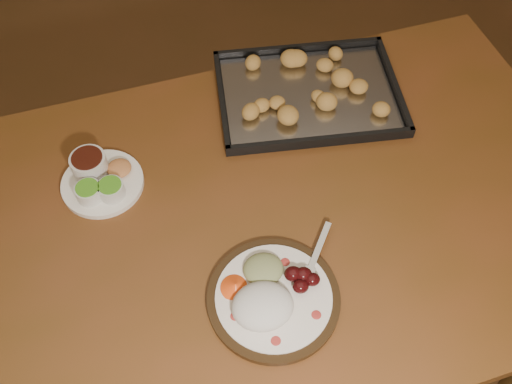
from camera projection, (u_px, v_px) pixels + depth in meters
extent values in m
plane|color=brown|center=(188.00, 288.00, 1.92)|extent=(4.00, 4.00, 0.00)
cube|color=brown|center=(259.00, 220.00, 1.22)|extent=(1.60, 1.09, 0.04)
cylinder|color=#543C19|center=(422.00, 132.00, 1.85)|extent=(0.07, 0.07, 0.71)
cylinder|color=black|center=(274.00, 299.00, 1.09)|extent=(0.25, 0.25, 0.02)
cylinder|color=white|center=(274.00, 297.00, 1.08)|extent=(0.22, 0.22, 0.01)
ellipsoid|color=#AE2E29|center=(276.00, 341.00, 1.03)|extent=(0.02, 0.02, 0.00)
ellipsoid|color=#AE2E29|center=(316.00, 315.00, 1.06)|extent=(0.02, 0.02, 0.00)
ellipsoid|color=#AE2E29|center=(285.00, 262.00, 1.12)|extent=(0.02, 0.02, 0.00)
ellipsoid|color=#AE2E29|center=(235.00, 316.00, 1.05)|extent=(0.02, 0.02, 0.00)
ellipsoid|color=white|center=(263.00, 306.00, 1.05)|extent=(0.15, 0.15, 0.05)
ellipsoid|color=#43090C|center=(301.00, 286.00, 1.07)|extent=(0.03, 0.03, 0.02)
ellipsoid|color=#43090C|center=(303.00, 275.00, 1.09)|extent=(0.03, 0.03, 0.02)
ellipsoid|color=#43090C|center=(293.00, 274.00, 1.09)|extent=(0.03, 0.03, 0.02)
ellipsoid|color=#43090C|center=(312.00, 279.00, 1.08)|extent=(0.03, 0.03, 0.02)
ellipsoid|color=#9F8366|center=(263.00, 269.00, 1.10)|extent=(0.11, 0.10, 0.03)
cone|color=#F94E16|center=(235.00, 286.00, 1.08)|extent=(0.08, 0.08, 0.02)
cube|color=silver|center=(319.00, 247.00, 1.13)|extent=(0.08, 0.11, 0.00)
cube|color=silver|center=(308.00, 274.00, 1.10)|extent=(0.04, 0.04, 0.00)
cylinder|color=silver|center=(309.00, 285.00, 1.08)|extent=(0.02, 0.03, 0.00)
cylinder|color=silver|center=(306.00, 284.00, 1.09)|extent=(0.02, 0.03, 0.00)
cylinder|color=silver|center=(303.00, 283.00, 1.09)|extent=(0.02, 0.03, 0.00)
cylinder|color=silver|center=(300.00, 282.00, 1.09)|extent=(0.02, 0.03, 0.00)
cylinder|color=white|center=(103.00, 183.00, 1.24)|extent=(0.18, 0.18, 0.01)
cylinder|color=silver|center=(89.00, 192.00, 1.20)|extent=(0.06, 0.06, 0.03)
cylinder|color=#49981E|center=(87.00, 188.00, 1.18)|extent=(0.05, 0.05, 0.00)
cylinder|color=silver|center=(111.00, 190.00, 1.20)|extent=(0.06, 0.06, 0.03)
cylinder|color=#49981E|center=(110.00, 185.00, 1.19)|extent=(0.05, 0.05, 0.00)
cylinder|color=silver|center=(89.00, 164.00, 1.23)|extent=(0.08, 0.08, 0.04)
cylinder|color=#331009|center=(87.00, 158.00, 1.21)|extent=(0.07, 0.07, 0.00)
ellipsoid|color=#D08649|center=(119.00, 168.00, 1.24)|extent=(0.05, 0.05, 0.02)
cube|color=black|center=(308.00, 96.00, 1.39)|extent=(0.45, 0.34, 0.01)
cube|color=black|center=(298.00, 48.00, 1.47)|extent=(0.44, 0.03, 0.02)
cube|color=black|center=(321.00, 141.00, 1.29)|extent=(0.44, 0.03, 0.02)
cube|color=black|center=(394.00, 84.00, 1.39)|extent=(0.03, 0.32, 0.02)
cube|color=black|center=(222.00, 100.00, 1.36)|extent=(0.03, 0.32, 0.02)
cube|color=#B5B5B9|center=(309.00, 94.00, 1.39)|extent=(0.42, 0.31, 0.00)
ellipsoid|color=#BE8242|center=(331.00, 87.00, 1.37)|extent=(0.05, 0.05, 0.03)
ellipsoid|color=#BE8242|center=(349.00, 76.00, 1.40)|extent=(0.06, 0.06, 0.03)
ellipsoid|color=#BE8242|center=(322.00, 65.00, 1.42)|extent=(0.07, 0.07, 0.03)
ellipsoid|color=#BE8242|center=(317.00, 72.00, 1.40)|extent=(0.06, 0.06, 0.03)
ellipsoid|color=#BE8242|center=(295.00, 66.00, 1.41)|extent=(0.06, 0.06, 0.03)
ellipsoid|color=#BE8242|center=(293.00, 81.00, 1.39)|extent=(0.07, 0.07, 0.03)
ellipsoid|color=#BE8242|center=(265.00, 84.00, 1.38)|extent=(0.06, 0.06, 0.03)
ellipsoid|color=#BE8242|center=(279.00, 91.00, 1.37)|extent=(0.05, 0.05, 0.03)
ellipsoid|color=#BE8242|center=(260.00, 100.00, 1.35)|extent=(0.06, 0.06, 0.03)
ellipsoid|color=#BE8242|center=(289.00, 111.00, 1.33)|extent=(0.07, 0.07, 0.03)
ellipsoid|color=#BE8242|center=(307.00, 100.00, 1.35)|extent=(0.06, 0.06, 0.03)
ellipsoid|color=#BE8242|center=(325.00, 108.00, 1.34)|extent=(0.06, 0.06, 0.03)
ellipsoid|color=#BE8242|center=(335.00, 110.00, 1.33)|extent=(0.07, 0.07, 0.03)
ellipsoid|color=#BE8242|center=(361.00, 91.00, 1.37)|extent=(0.06, 0.06, 0.03)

